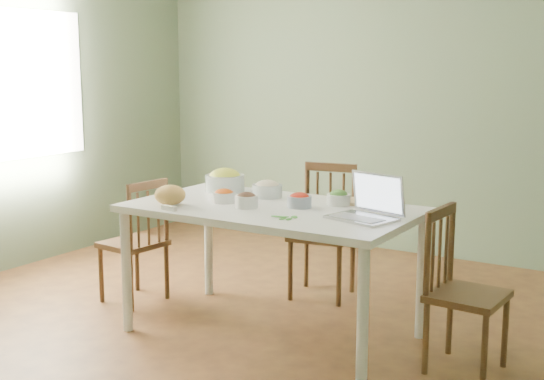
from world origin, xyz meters
The scene contains 18 objects.
floor centered at (0.00, 0.00, 0.00)m, with size 5.00×5.00×0.00m, color #4F3120.
wall_back centered at (0.00, 2.50, 1.35)m, with size 5.00×0.00×2.70m, color #677D5C.
window_left centered at (-2.48, 0.30, 1.50)m, with size 0.04×1.60×1.20m, color white.
dining_table centered at (0.09, 0.17, 0.41)m, with size 1.73×0.98×0.81m, color white, non-canonical shape.
chair_far centered at (0.00, 0.99, 0.48)m, with size 0.42×0.40×0.95m, color #442613, non-canonical shape.
chair_left centered at (-1.09, 0.21, 0.44)m, with size 0.39×0.37×0.88m, color #442613, non-canonical shape.
chair_right centered at (1.27, 0.27, 0.45)m, with size 0.40×0.38×0.90m, color #442613, non-canonical shape.
bread_boule centered at (-0.47, -0.12, 0.87)m, with size 0.19×0.19×0.12m, color tan.
butter_stick centered at (-0.36, -0.25, 0.83)m, with size 0.10×0.03×0.03m, color white.
bowl_squash centered at (-0.45, 0.44, 0.89)m, with size 0.26×0.26×0.15m, color #EFEE49, non-canonical shape.
bowl_carrot centered at (-0.24, 0.12, 0.85)m, with size 0.15×0.15×0.08m, color #CE6214, non-canonical shape.
bowl_onion centered at (-0.10, 0.42, 0.87)m, with size 0.20×0.20×0.11m, color beige, non-canonical shape.
bowl_mushroom centered at (-0.02, 0.06, 0.86)m, with size 0.14×0.14×0.09m, color black, non-canonical shape.
bowl_redpep centered at (0.24, 0.23, 0.86)m, with size 0.15×0.15×0.09m, color red, non-canonical shape.
bowl_broccoli centered at (0.41, 0.42, 0.86)m, with size 0.14×0.14×0.09m, color #235417, non-canonical shape.
flatbread centered at (0.48, 0.54, 0.82)m, with size 0.21×0.21×0.02m, color tan.
basil_bunch centered at (0.31, -0.07, 0.82)m, with size 0.18×0.18×0.02m, color #257725, non-canonical shape.
laptop centered at (0.71, 0.11, 0.94)m, with size 0.35×0.28×0.25m, color silver, non-canonical shape.
Camera 1 is at (2.32, -3.44, 1.66)m, focal length 47.22 mm.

